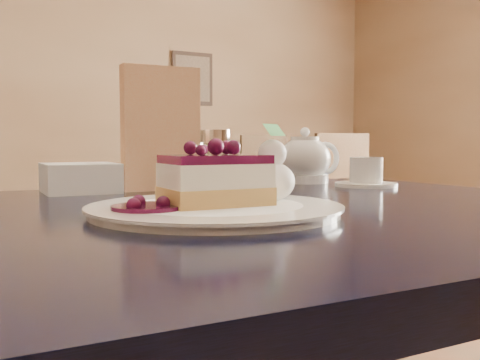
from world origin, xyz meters
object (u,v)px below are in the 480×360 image
main_table (199,270)px  dessert_plate (215,210)px  cheesecake_slice (215,181)px  bg_table_far_right (298,241)px  tea_set (316,163)px

main_table → dessert_plate: bearing=-90.0°
cheesecake_slice → bg_table_far_right: (2.33, 3.18, -0.80)m
main_table → bg_table_far_right: bearing=54.3°
cheesecake_slice → dessert_plate: bearing=-62.5°
dessert_plate → cheesecake_slice: size_ratio=2.43×
main_table → bg_table_far_right: size_ratio=0.68×
tea_set → bg_table_far_right: bearing=56.1°
dessert_plate → bg_table_far_right: dessert_plate is taller
main_table → dessert_plate: size_ratio=4.11×
dessert_plate → tea_set: size_ratio=1.18×
main_table → tea_set: bearing=36.9°
main_table → cheesecake_slice: (-0.00, -0.06, 0.13)m
main_table → bg_table_far_right: (2.32, 3.12, -0.67)m
dessert_plate → bg_table_far_right: size_ratio=0.17×
dessert_plate → main_table: bearing=89.0°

